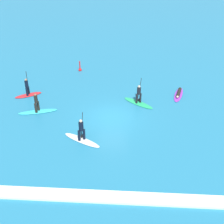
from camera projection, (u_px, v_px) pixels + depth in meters
The scene contains 8 objects.
ground_plane at pixel (112, 117), 25.51m from camera, with size 120.00×120.00×0.00m, color teal.
surfer_on_green_board at pixel (138, 99), 27.21m from camera, with size 2.88×2.42×2.30m.
surfer_on_red_board at pixel (28, 91), 28.46m from camera, with size 2.49×1.83×2.39m.
surfer_on_white_board at pixel (82, 136), 22.52m from camera, with size 3.06×2.09×2.20m.
surfer_on_teal_board at pixel (37, 108), 25.99m from camera, with size 3.33×1.55×1.78m.
surfer_on_purple_board at pixel (179, 94), 28.70m from camera, with size 1.44×3.04×0.39m.
marker_buoy at pixel (80, 69), 33.37m from camera, with size 0.36×0.36×1.19m.
wave_crest at pixel (103, 197), 18.00m from camera, with size 19.13×0.90×0.18m, color white.
Camera 1 is at (1.32, -21.41, 13.81)m, focal length 49.24 mm.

